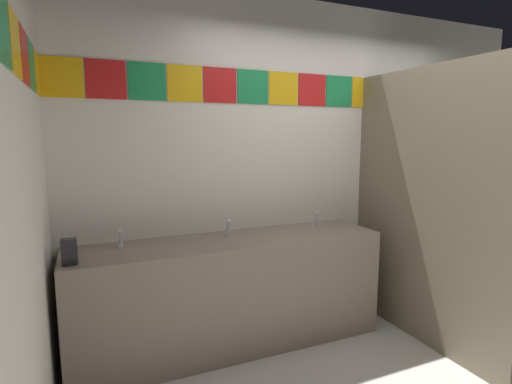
% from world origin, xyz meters
% --- Properties ---
extents(wall_back, '(4.41, 0.09, 2.73)m').
position_xyz_m(wall_back, '(0.00, 1.47, 1.37)').
color(wall_back, silver).
rests_on(wall_back, ground_plane).
extents(vanity_counter, '(2.34, 0.56, 0.84)m').
position_xyz_m(vanity_counter, '(-0.98, 1.15, 0.43)').
color(vanity_counter, gray).
rests_on(vanity_counter, ground_plane).
extents(faucet_left, '(0.04, 0.10, 0.14)m').
position_xyz_m(faucet_left, '(-1.76, 1.24, 0.90)').
color(faucet_left, silver).
rests_on(faucet_left, vanity_counter).
extents(faucet_center, '(0.04, 0.10, 0.14)m').
position_xyz_m(faucet_center, '(-0.98, 1.24, 0.90)').
color(faucet_center, silver).
rests_on(faucet_center, vanity_counter).
extents(faucet_right, '(0.04, 0.10, 0.14)m').
position_xyz_m(faucet_right, '(-0.20, 1.24, 0.90)').
color(faucet_right, silver).
rests_on(faucet_right, vanity_counter).
extents(soap_dispenser, '(0.09, 0.09, 0.16)m').
position_xyz_m(soap_dispenser, '(-2.08, 0.99, 0.92)').
color(soap_dispenser, black).
rests_on(soap_dispenser, vanity_counter).
extents(stall_divider, '(0.92, 1.55, 2.13)m').
position_xyz_m(stall_divider, '(0.57, 0.40, 1.07)').
color(stall_divider, '#726651').
rests_on(stall_divider, ground_plane).
extents(toilet, '(0.39, 0.49, 0.74)m').
position_xyz_m(toilet, '(1.03, 0.96, 0.30)').
color(toilet, white).
rests_on(toilet, ground_plane).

